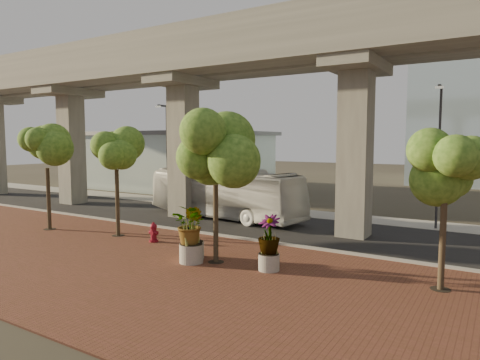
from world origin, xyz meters
The scene contains 18 objects.
ground centered at (0.00, 0.00, 0.00)m, with size 160.00×160.00×0.00m, color #353126.
brick_plaza centered at (0.00, -8.00, 0.03)m, with size 70.00×13.00×0.06m, color brown.
asphalt_road centered at (0.00, 2.00, 0.02)m, with size 90.00×8.00×0.04m, color black.
curb_strip centered at (0.00, -2.00, 0.08)m, with size 70.00×0.25×0.16m, color #A29E96.
far_sidewalk centered at (0.00, 7.50, 0.03)m, with size 90.00×3.00×0.06m, color #A29E96.
transit_viaduct centered at (0.00, 2.00, 7.29)m, with size 72.00×5.60×12.40m.
station_pavilion centered at (-20.00, 16.00, 3.22)m, with size 23.00×13.00×6.30m.
transit_bus centered at (-3.32, 3.00, 1.69)m, with size 2.84×12.10×3.37m, color silver.
fire_hydrant centered at (-2.40, -4.93, 0.55)m, with size 0.52×0.46×1.03m.
planter_front centered at (1.63, -6.90, 1.59)m, with size 2.30×2.30×2.53m.
planter_right centered at (5.00, -6.13, 1.43)m, with size 2.12×2.12×2.27m.
planter_left centered at (1.28, -6.32, 1.50)m, with size 2.16×2.16×2.37m.
street_tree_far_west centered at (-9.89, -5.80, 4.63)m, with size 3.22×3.22×6.06m.
street_tree_near_west centered at (-5.10, -4.86, 4.71)m, with size 3.40×3.40×6.22m.
street_tree_near_east centered at (2.50, -6.30, 4.67)m, with size 4.31×4.31×6.59m.
street_tree_far_east centered at (11.22, -4.94, 4.39)m, with size 3.11×3.11×5.78m.
streetlamp_west centered at (-11.46, 6.41, 4.81)m, with size 0.41×1.19×8.25m.
streetlamp_east centered at (9.63, 6.46, 4.93)m, with size 0.42×1.22×8.45m.
Camera 1 is at (12.90, -21.17, 5.29)m, focal length 32.00 mm.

